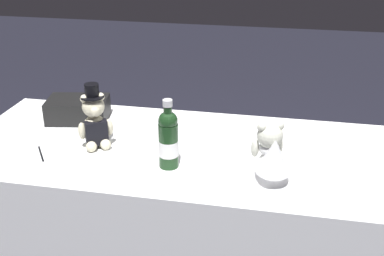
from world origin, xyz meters
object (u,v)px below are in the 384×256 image
Objects in this scene: teddy_bear_groom at (95,122)px; champagne_bottle at (168,139)px; signing_pen at (41,153)px; teddy_bear_bride at (270,155)px; gift_case_black at (78,109)px.

teddy_bear_groom is 0.99× the size of champagne_bottle.
teddy_bear_groom reaches higher than signing_pen.
teddy_bear_bride reaches higher than gift_case_black.
teddy_bear_bride is at bearing -10.61° from teddy_bear_groom.
teddy_bear_bride is at bearing -22.43° from gift_case_black.
teddy_bear_groom is 0.38m from champagne_bottle.
signing_pen is at bearing -148.97° from teddy_bear_groom.
teddy_bear_groom is 0.27m from signing_pen.
teddy_bear_bride is at bearing -3.33° from champagne_bottle.
teddy_bear_bride is (0.77, -0.14, -0.01)m from teddy_bear_groom.
teddy_bear_groom is 0.90× the size of gift_case_black.
champagne_bottle reaches higher than signing_pen.
teddy_bear_groom reaches higher than teddy_bear_bride.
champagne_bottle is 0.91× the size of gift_case_black.
teddy_bear_groom is 0.78m from teddy_bear_bride.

